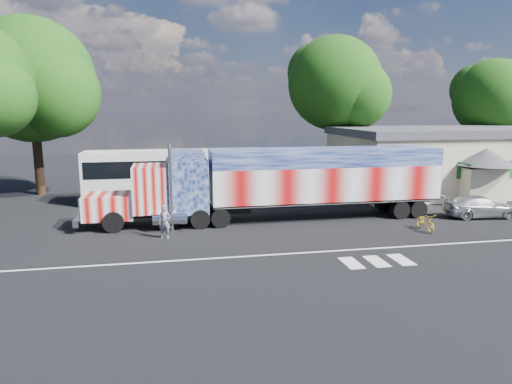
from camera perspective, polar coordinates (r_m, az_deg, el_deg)
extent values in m
plane|color=black|center=(24.43, 1.35, -5.64)|extent=(100.00, 100.00, 0.00)
cube|color=silver|center=(21.63, 3.06, -7.77)|extent=(30.00, 0.15, 0.01)
cube|color=silver|center=(20.87, 11.84, -8.67)|extent=(0.70, 1.60, 0.01)
cube|color=silver|center=(21.35, 14.85, -8.36)|extent=(0.70, 1.60, 0.01)
cube|color=silver|center=(21.88, 17.71, -8.05)|extent=(0.70, 1.60, 0.01)
cube|color=black|center=(27.25, -10.73, -2.52)|extent=(9.52, 1.06, 0.32)
cube|color=#DD7D7A|center=(27.35, -17.88, -1.66)|extent=(2.75, 2.33, 1.38)
cube|color=silver|center=(27.56, -20.83, -1.75)|extent=(0.13, 2.01, 1.23)
cube|color=silver|center=(27.74, -21.17, -3.16)|extent=(0.32, 2.65, 0.38)
cube|color=#DD7D7A|center=(26.98, -13.08, 0.47)|extent=(1.90, 2.65, 2.65)
cube|color=black|center=(26.96, -15.03, 1.40)|extent=(0.06, 2.22, 0.95)
cube|color=#465487|center=(26.96, -8.60, 0.85)|extent=(2.33, 2.65, 3.07)
cube|color=#465487|center=(26.73, -8.70, 4.54)|extent=(1.90, 2.54, 0.53)
cylinder|color=silver|center=(28.32, -10.64, 1.24)|extent=(0.21, 0.21, 4.66)
cylinder|color=silver|center=(25.56, -10.59, 0.27)|extent=(0.21, 0.21, 4.66)
cylinder|color=silver|center=(28.60, -10.75, -2.02)|extent=(1.90, 0.70, 0.70)
cylinder|color=silver|center=(25.92, -10.70, -3.30)|extent=(1.90, 0.70, 0.70)
cylinder|color=black|center=(26.33, -17.40, -3.63)|extent=(1.16, 0.37, 1.16)
cylinder|color=black|center=(28.58, -16.90, -2.52)|extent=(1.16, 0.37, 1.16)
cylinder|color=black|center=(26.26, -7.00, -3.33)|extent=(1.10, 0.58, 1.10)
cylinder|color=black|center=(28.42, -7.32, -2.28)|extent=(1.10, 0.58, 1.10)
cylinder|color=black|center=(26.36, -4.47, -3.23)|extent=(1.10, 0.58, 1.10)
cylinder|color=black|center=(28.51, -4.98, -2.19)|extent=(1.10, 0.58, 1.10)
cube|color=black|center=(28.81, 8.55, -1.22)|extent=(13.76, 1.16, 0.32)
cube|color=#E08181|center=(28.59, 8.62, 1.17)|extent=(14.18, 2.75, 2.12)
cube|color=#495994|center=(28.38, 8.70, 4.34)|extent=(14.18, 2.75, 1.06)
cube|color=silver|center=(28.78, 8.56, -0.91)|extent=(14.18, 2.75, 0.13)
cube|color=silver|center=(31.60, 20.90, 2.45)|extent=(0.04, 2.65, 3.07)
cylinder|color=black|center=(29.74, 17.54, -2.12)|extent=(1.10, 0.58, 1.10)
cylinder|color=black|center=(31.67, 15.64, -1.28)|extent=(1.10, 0.58, 1.10)
cylinder|color=black|center=(30.31, 19.48, -2.00)|extent=(1.10, 0.58, 1.10)
cylinder|color=black|center=(32.20, 17.50, -1.19)|extent=(1.10, 0.58, 1.10)
cube|color=silver|center=(34.11, -10.09, 2.01)|extent=(12.82, 2.78, 3.74)
cube|color=black|center=(34.02, -10.13, 3.17)|extent=(12.40, 2.84, 1.18)
cube|color=black|center=(34.33, -10.02, -0.28)|extent=(12.82, 2.78, 0.27)
cube|color=black|center=(34.60, -20.78, 1.88)|extent=(0.06, 2.46, 1.50)
cylinder|color=black|center=(33.29, -18.28, -0.89)|extent=(1.07, 0.32, 1.07)
cylinder|color=black|center=(35.90, -17.75, -0.07)|extent=(1.07, 0.32, 1.07)
cylinder|color=black|center=(33.21, -4.44, -0.42)|extent=(1.07, 0.32, 1.07)
cylinder|color=black|center=(35.82, -4.93, 0.37)|extent=(1.07, 0.32, 1.07)
cylinder|color=black|center=(33.33, -2.80, -0.36)|extent=(1.07, 0.32, 1.07)
cylinder|color=black|center=(35.94, -3.41, 0.42)|extent=(1.07, 0.32, 1.07)
cube|color=beige|center=(42.40, 25.33, 3.37)|extent=(22.00, 10.00, 4.60)
cube|color=#46464B|center=(42.21, 25.61, 6.87)|extent=(22.40, 10.40, 0.60)
cube|color=#1E5926|center=(33.82, 19.39, 2.42)|extent=(1.60, 0.08, 1.20)
cube|color=#1E5926|center=(36.00, 24.90, 2.49)|extent=(1.60, 0.08, 1.20)
cube|color=beige|center=(36.30, 26.56, 0.66)|extent=(3.00, 1.20, 2.60)
cube|color=#1E5926|center=(36.09, 26.77, 3.16)|extent=(3.40, 1.60, 0.25)
cone|color=#46464B|center=(36.04, 26.83, 3.95)|extent=(4.00, 4.00, 1.20)
imported|color=#A2A5A7|center=(31.95, 26.25, -1.66)|extent=(4.79, 2.42, 1.33)
imported|color=slate|center=(24.44, -11.35, -3.68)|extent=(0.74, 0.59, 1.77)
imported|color=gold|center=(27.28, 20.41, -3.53)|extent=(0.71, 1.88, 0.98)
cylinder|color=black|center=(42.89, 9.61, 6.03)|extent=(0.70, 0.70, 7.19)
sphere|color=#1F4F12|center=(42.83, 9.83, 13.24)|extent=(8.43, 8.43, 8.43)
sphere|color=#1F4F12|center=(42.25, 12.59, 11.80)|extent=(5.90, 5.90, 5.90)
sphere|color=#1F4F12|center=(43.67, 7.66, 14.60)|extent=(5.48, 5.48, 5.48)
cylinder|color=black|center=(39.82, -25.64, 4.78)|extent=(0.70, 0.70, 7.12)
sphere|color=#1F4F12|center=(39.76, -26.25, 12.45)|extent=(9.51, 9.51, 9.51)
sphere|color=#1F4F12|center=(37.88, -23.86, 11.24)|extent=(6.66, 6.66, 6.66)
sphere|color=#1F4F12|center=(41.57, -27.80, 13.60)|extent=(6.18, 6.18, 6.18)
cylinder|color=black|center=(51.12, 27.08, 5.17)|extent=(0.70, 0.70, 6.21)
sphere|color=#1F4F12|center=(51.00, 27.51, 10.38)|extent=(7.57, 7.57, 7.57)
sphere|color=#1F4F12|center=(51.25, 25.78, 11.51)|extent=(4.92, 4.92, 4.92)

